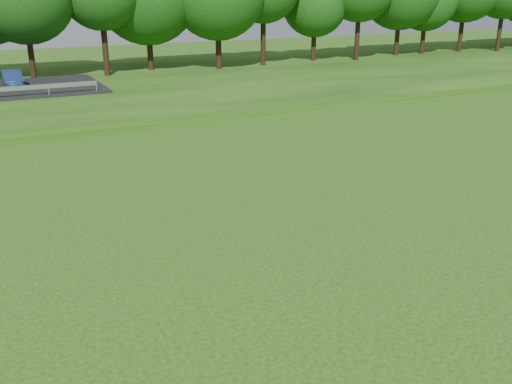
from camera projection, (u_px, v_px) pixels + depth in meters
berm at (236, 76)px, 49.40m from camera, size 130.00×30.00×0.60m
walking_path at (325, 107)px, 37.72m from camera, size 130.00×1.60×0.04m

